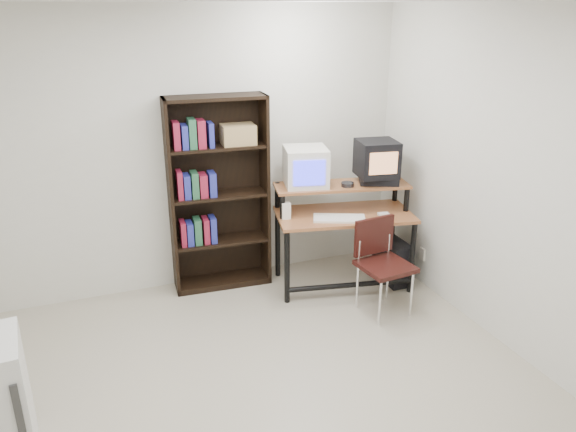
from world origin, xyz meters
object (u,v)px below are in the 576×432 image
object	(u,v)px
crt_monitor	(306,167)
pc_tower	(392,260)
school_chair	(381,256)
crt_tv	(377,159)
computer_desk	(343,216)
bookshelf	(218,192)

from	to	relation	value
crt_monitor	pc_tower	bearing A→B (deg)	-10.18
pc_tower	school_chair	bearing A→B (deg)	-131.53
crt_tv	computer_desk	bearing A→B (deg)	-164.92
computer_desk	bookshelf	xyz separation A→B (m)	(-1.10, 0.43, 0.24)
school_chair	computer_desk	bearing A→B (deg)	91.73
crt_monitor	bookshelf	bearing A→B (deg)	177.80
pc_tower	bookshelf	bearing A→B (deg)	161.02
pc_tower	school_chair	world-z (taller)	school_chair
computer_desk	school_chair	world-z (taller)	computer_desk
school_chair	bookshelf	distance (m)	1.61
crt_tv	pc_tower	bearing A→B (deg)	-39.42
school_chair	crt_tv	bearing A→B (deg)	60.32
crt_tv	school_chair	world-z (taller)	crt_tv
bookshelf	crt_monitor	bearing A→B (deg)	-11.83
pc_tower	school_chair	distance (m)	0.68
crt_tv	bookshelf	bearing A→B (deg)	174.27
computer_desk	bookshelf	size ratio (longest dim) A/B	0.75
crt_monitor	bookshelf	size ratio (longest dim) A/B	0.25
computer_desk	crt_monitor	distance (m)	0.59
crt_monitor	school_chair	bearing A→B (deg)	-50.64
crt_monitor	crt_tv	xyz separation A→B (m)	(0.65, -0.18, 0.07)
crt_tv	bookshelf	size ratio (longest dim) A/B	0.23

